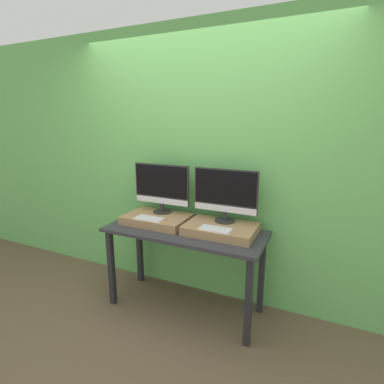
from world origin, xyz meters
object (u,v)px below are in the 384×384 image
(monitor_left, at_px, (162,186))
(keyboard_left, at_px, (149,218))
(monitor_right, at_px, (225,193))
(keyboard_right, at_px, (215,229))

(monitor_left, relative_size, keyboard_left, 2.18)
(keyboard_left, bearing_deg, monitor_left, 90.00)
(monitor_right, distance_m, keyboard_right, 0.34)
(keyboard_left, relative_size, keyboard_right, 1.00)
(monitor_right, xyz_separation_m, keyboard_right, (-0.00, -0.23, -0.25))
(keyboard_left, bearing_deg, keyboard_right, 0.00)
(keyboard_left, xyz_separation_m, monitor_right, (0.64, 0.23, 0.25))
(monitor_left, relative_size, monitor_right, 1.00)
(monitor_right, bearing_deg, keyboard_left, -160.22)
(monitor_left, distance_m, keyboard_left, 0.34)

